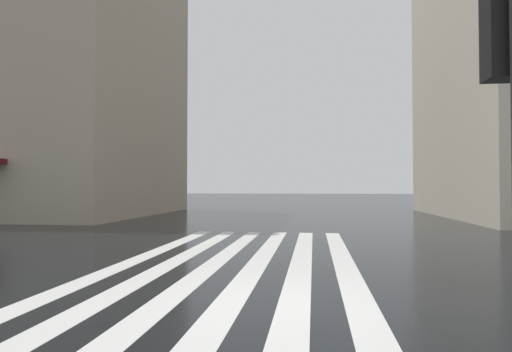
# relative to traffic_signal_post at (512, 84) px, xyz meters

# --- Properties ---
(ground_plane) EXTENTS (220.00, 220.00, 0.00)m
(ground_plane) POSITION_rel_traffic_signal_post_xyz_m (3.50, 1.83, -2.48)
(ground_plane) COLOR black
(zebra_crossing) EXTENTS (13.00, 5.50, 0.01)m
(zebra_crossing) POSITION_rel_traffic_signal_post_xyz_m (7.50, 3.14, -2.48)
(zebra_crossing) COLOR silver
(zebra_crossing) RESTS_ON ground_plane
(traffic_signal_post) EXTENTS (0.44, 0.30, 3.22)m
(traffic_signal_post) POSITION_rel_traffic_signal_post_xyz_m (0.00, 0.00, 0.00)
(traffic_signal_post) COLOR #232326
(traffic_signal_post) RESTS_ON sidewalk_pavement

